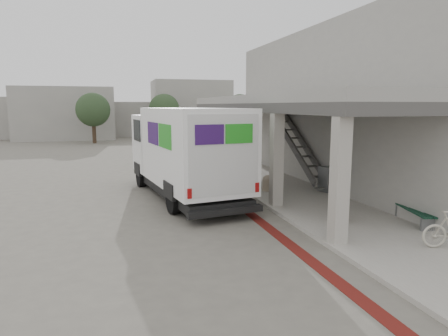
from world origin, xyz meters
name	(u,v)px	position (x,y,z in m)	size (l,w,h in m)	color
ground	(222,216)	(0.00, 0.00, 0.00)	(120.00, 120.00, 0.00)	#655F56
bike_lane_stripe	(233,201)	(1.00, 2.00, 0.01)	(0.35, 40.00, 0.01)	maroon
sidewalk	(331,206)	(4.00, 0.00, 0.06)	(4.40, 28.00, 0.12)	gray
transit_building	(337,110)	(6.83, 4.50, 3.40)	(7.60, 17.00, 7.00)	gray
distant_backdrop	(116,113)	(-2.84, 35.89, 2.70)	(28.00, 10.00, 6.50)	gray
tree_left	(93,110)	(-5.00, 28.00, 3.18)	(3.20, 3.20, 4.80)	#38281C
tree_mid	(164,109)	(2.00, 30.00, 3.18)	(3.20, 3.20, 4.80)	#38281C
tree_right	(240,109)	(10.00, 29.00, 3.18)	(3.20, 3.20, 4.80)	#38281C
fedex_truck	(185,150)	(-0.66, 3.10, 1.86)	(3.64, 8.46, 3.50)	black
bench	(414,213)	(5.20, -2.64, 0.42)	(0.80, 1.85, 0.42)	slate
bollard_near	(341,213)	(3.18, -1.94, 0.41)	(0.39, 0.39, 0.58)	tan
bollard_far	(268,183)	(2.73, 2.83, 0.45)	(0.43, 0.43, 0.65)	gray
utility_cabinet	(327,179)	(5.00, 2.05, 0.63)	(0.46, 0.61, 1.01)	slate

